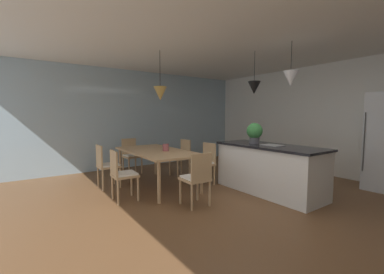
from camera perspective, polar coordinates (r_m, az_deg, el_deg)
name	(u,v)px	position (r m, az deg, el deg)	size (l,w,h in m)	color
ground_plane	(247,208)	(4.19, 12.56, -15.68)	(10.00, 8.40, 0.04)	brown
ceiling_slab	(251,28)	(4.14, 13.35, 23.28)	(10.00, 8.40, 0.12)	white
wall_back_kitchen	(346,120)	(6.71, 32.02, 3.35)	(10.00, 0.12, 2.70)	white
window_wall_left_glazing	(142,119)	(7.30, -11.44, 4.07)	(0.06, 8.40, 2.70)	#9EB7C6
dining_table	(157,153)	(5.12, -8.16, -3.72)	(2.06, 1.04, 0.74)	tan
chair_kitchen_end	(197,177)	(3.99, 1.07, -9.21)	(0.41, 0.41, 0.87)	tan
chair_far_left	(181,156)	(5.99, -2.52, -4.43)	(0.42, 0.42, 0.87)	tan
chair_near_left	(106,164)	(5.27, -19.17, -5.99)	(0.40, 0.40, 0.87)	tan
chair_window_end	(131,154)	(6.42, -13.81, -3.93)	(0.43, 0.43, 0.87)	tan
chair_far_right	(205,162)	(5.24, 2.93, -5.77)	(0.43, 0.43, 0.87)	tan
chair_near_right	(122,173)	(4.40, -15.86, -8.03)	(0.42, 0.42, 0.87)	tan
kitchen_island	(269,168)	(4.91, 17.27, -6.89)	(2.05, 0.84, 0.91)	white
pendant_over_table	(160,93)	(4.92, -7.33, 9.92)	(0.26, 0.26, 0.96)	black
pendant_over_island_main	(254,88)	(5.09, 14.13, 10.95)	(0.25, 0.25, 0.83)	black
pendant_over_island_aux	(291,78)	(4.62, 21.79, 12.44)	(0.25, 0.25, 0.75)	black
potted_plant_on_island	(255,132)	(5.05, 14.23, 1.12)	(0.31, 0.31, 0.41)	#4C4C51
vase_on_dining_table	(166,147)	(4.99, -6.08, -2.42)	(0.13, 0.13, 0.14)	#994C51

